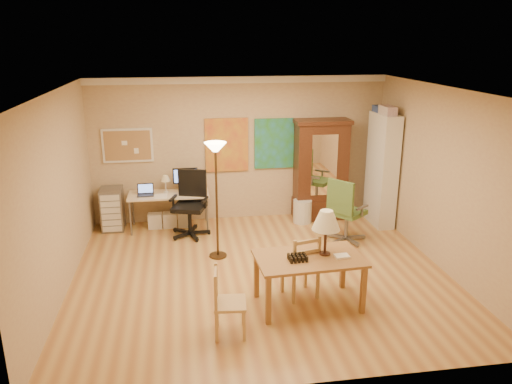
{
  "coord_description": "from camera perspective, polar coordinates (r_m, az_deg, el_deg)",
  "views": [
    {
      "loc": [
        -1.1,
        -6.64,
        3.39
      ],
      "look_at": [
        -0.03,
        0.3,
        1.19
      ],
      "focal_mm": 35.0,
      "sensor_mm": 36.0,
      "label": 1
    }
  ],
  "objects": [
    {
      "name": "art_panel_left",
      "position": [
        9.35,
        -3.37,
        5.38
      ],
      "size": [
        0.8,
        0.04,
        1.0
      ],
      "primitive_type": "cube",
      "color": "gold",
      "rests_on": "floor"
    },
    {
      "name": "floor",
      "position": [
        7.53,
        0.58,
        -9.35
      ],
      "size": [
        5.5,
        5.5,
        0.0
      ],
      "primitive_type": "plane",
      "color": "#AD713D",
      "rests_on": "ground"
    },
    {
      "name": "ladder_chair_back",
      "position": [
        6.79,
        5.19,
        -8.62
      ],
      "size": [
        0.5,
        0.49,
        0.9
      ],
      "color": "tan",
      "rests_on": "floor"
    },
    {
      "name": "crown_molding",
      "position": [
        9.19,
        -1.9,
        12.7
      ],
      "size": [
        5.5,
        0.08,
        0.12
      ],
      "primitive_type": "cube",
      "color": "white",
      "rests_on": "floor"
    },
    {
      "name": "office_chair_green",
      "position": [
        8.69,
        10.16,
        -3.7
      ],
      "size": [
        0.72,
        0.72,
        1.13
      ],
      "color": "slate",
      "rests_on": "floor"
    },
    {
      "name": "armoire",
      "position": [
        9.6,
        7.38,
        1.8
      ],
      "size": [
        1.04,
        0.5,
        1.92
      ],
      "color": "#33180D",
      "rests_on": "floor"
    },
    {
      "name": "ladder_chair_left",
      "position": [
        5.99,
        -3.27,
        -12.65
      ],
      "size": [
        0.41,
        0.42,
        0.84
      ],
      "color": "tan",
      "rests_on": "floor"
    },
    {
      "name": "torchiere_lamp",
      "position": [
        7.62,
        -4.61,
        2.94
      ],
      "size": [
        0.34,
        0.34,
        1.87
      ],
      "color": "#3C2B18",
      "rests_on": "floor"
    },
    {
      "name": "dining_table",
      "position": [
        6.47,
        6.79,
        -6.23
      ],
      "size": [
        1.41,
        0.9,
        1.28
      ],
      "color": "brown",
      "rests_on": "floor"
    },
    {
      "name": "art_panel_right",
      "position": [
        9.47,
        2.08,
        5.56
      ],
      "size": [
        0.75,
        0.04,
        0.95
      ],
      "primitive_type": "cube",
      "color": "teal",
      "rests_on": "floor"
    },
    {
      "name": "office_chair_black",
      "position": [
        8.91,
        -7.5,
        -3.01
      ],
      "size": [
        0.71,
        0.71,
        1.15
      ],
      "color": "black",
      "rests_on": "floor"
    },
    {
      "name": "bookshelf",
      "position": [
        9.49,
        14.17,
        2.45
      ],
      "size": [
        0.31,
        0.83,
        2.07
      ],
      "color": "white",
      "rests_on": "floor"
    },
    {
      "name": "corkboard",
      "position": [
        9.35,
        -14.46,
        5.17
      ],
      "size": [
        0.9,
        0.04,
        0.62
      ],
      "primitive_type": "cube",
      "color": "#B17F53",
      "rests_on": "floor"
    },
    {
      "name": "drawer_cart",
      "position": [
        9.43,
        -16.08,
        -1.88
      ],
      "size": [
        0.39,
        0.47,
        0.78
      ],
      "color": "slate",
      "rests_on": "floor"
    },
    {
      "name": "wastebin",
      "position": [
        9.5,
        5.32,
        -2.19
      ],
      "size": [
        0.35,
        0.35,
        0.44
      ],
      "primitive_type": "cylinder",
      "color": "silver",
      "rests_on": "floor"
    },
    {
      "name": "computer_desk",
      "position": [
        9.29,
        -9.72,
        -1.65
      ],
      "size": [
        1.44,
        0.63,
        1.09
      ],
      "color": "beige",
      "rests_on": "floor"
    }
  ]
}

